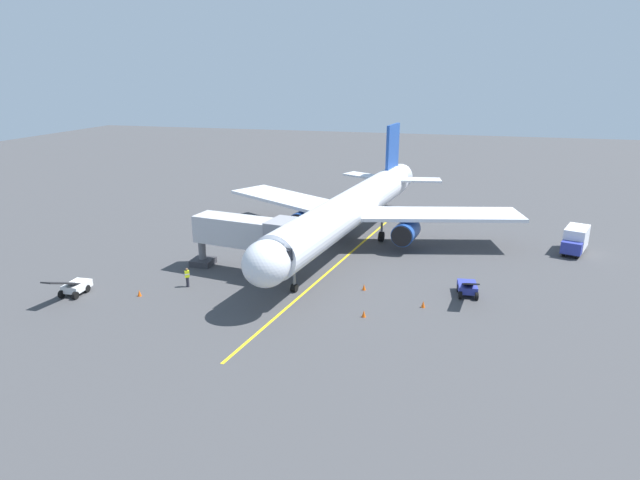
% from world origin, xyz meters
% --- Properties ---
extents(ground_plane, '(220.00, 220.00, 0.00)m').
position_xyz_m(ground_plane, '(0.00, 0.00, 0.00)').
color(ground_plane, '#424244').
extents(apron_lead_in_line, '(6.06, 39.61, 0.01)m').
position_xyz_m(apron_lead_in_line, '(0.62, 7.76, 0.01)').
color(apron_lead_in_line, yellow).
rests_on(apron_lead_in_line, ground).
extents(airplane, '(34.44, 40.28, 11.50)m').
position_xyz_m(airplane, '(0.57, 1.49, 4.00)').
color(airplane, silver).
rests_on(airplane, ground).
extents(jet_bridge, '(11.52, 4.38, 5.40)m').
position_xyz_m(jet_bridge, '(7.53, 11.87, 3.76)').
color(jet_bridge, '#B7B7BC').
rests_on(jet_bridge, ground).
extents(ground_crew_marshaller, '(0.47, 0.44, 1.71)m').
position_xyz_m(ground_crew_marshaller, '(11.83, 16.44, 0.89)').
color(ground_crew_marshaller, '#23232D').
rests_on(ground_crew_marshaller, ground).
extents(belt_loader_near_nose, '(1.63, 4.62, 2.32)m').
position_xyz_m(belt_loader_near_nose, '(20.11, 20.39, 0.71)').
color(belt_loader_near_nose, white).
rests_on(belt_loader_near_nose, ground).
extents(belt_loader_portside, '(1.78, 4.68, 2.32)m').
position_xyz_m(belt_loader_portside, '(-11.56, 12.15, 0.71)').
color(belt_loader_portside, '#2D3899').
rests_on(belt_loader_portside, ground).
extents(box_truck_starboard_side, '(3.34, 4.98, 2.62)m').
position_xyz_m(box_truck_starboard_side, '(-22.13, -2.06, 1.39)').
color(box_truck_starboard_side, '#2D3899').
rests_on(box_truck_starboard_side, ground).
extents(safety_cone_nose_left, '(0.32, 0.32, 0.55)m').
position_xyz_m(safety_cone_nose_left, '(-3.99, 18.46, 0.28)').
color(safety_cone_nose_left, '#F2590F').
rests_on(safety_cone_nose_left, ground).
extents(safety_cone_nose_right, '(0.32, 0.32, 0.55)m').
position_xyz_m(safety_cone_nose_right, '(-3.05, 13.25, 0.28)').
color(safety_cone_nose_right, '#F2590F').
rests_on(safety_cone_nose_right, ground).
extents(safety_cone_wing_port, '(0.32, 0.32, 0.55)m').
position_xyz_m(safety_cone_wing_port, '(14.73, 19.32, 0.28)').
color(safety_cone_wing_port, '#F2590F').
rests_on(safety_cone_wing_port, ground).
extents(safety_cone_wing_starboard, '(0.32, 0.32, 0.55)m').
position_xyz_m(safety_cone_wing_starboard, '(-8.21, 15.55, 0.28)').
color(safety_cone_wing_starboard, '#F2590F').
rests_on(safety_cone_wing_starboard, ground).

